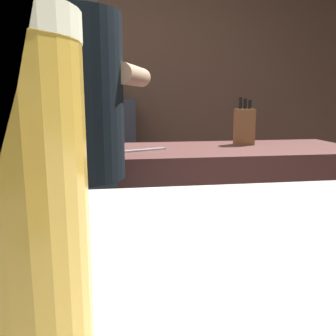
# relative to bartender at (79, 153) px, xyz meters

# --- Properties ---
(wall_back) EXTENTS (5.20, 0.10, 2.70)m
(wall_back) POSITION_rel_bartender_xyz_m (0.02, 2.06, 0.36)
(wall_back) COLOR brown
(wall_back) RESTS_ON ground
(prep_counter) EXTENTS (2.10, 0.60, 0.94)m
(prep_counter) POSITION_rel_bartender_xyz_m (0.37, 0.45, -0.52)
(prep_counter) COLOR brown
(prep_counter) RESTS_ON ground
(back_shelf) EXTENTS (0.77, 0.36, 1.19)m
(back_shelf) POSITION_rel_bartender_xyz_m (-0.06, 1.78, -0.39)
(back_shelf) COLOR #303742
(back_shelf) RESTS_ON ground
(bartender) EXTENTS (0.50, 0.55, 1.71)m
(bartender) POSITION_rel_bartender_xyz_m (0.00, 0.00, 0.00)
(bartender) COLOR #263240
(bartender) RESTS_ON ground
(knife_block) EXTENTS (0.10, 0.08, 0.26)m
(knife_block) POSITION_rel_bartender_xyz_m (0.86, 0.56, 0.05)
(knife_block) COLOR brown
(knife_block) RESTS_ON prep_counter
(mixing_bowl) EXTENTS (0.16, 0.16, 0.04)m
(mixing_bowl) POSITION_rel_bartender_xyz_m (-0.10, 0.48, -0.03)
(mixing_bowl) COLOR #CB4D36
(mixing_bowl) RESTS_ON prep_counter
(chefs_knife) EXTENTS (0.23, 0.12, 0.01)m
(chefs_knife) POSITION_rel_bartender_xyz_m (0.28, 0.40, -0.05)
(chefs_knife) COLOR silver
(chefs_knife) RESTS_ON prep_counter
(bottle_soy) EXTENTS (0.08, 0.08, 0.22)m
(bottle_soy) POSITION_rel_bartender_xyz_m (0.10, 1.83, 0.29)
(bottle_soy) COLOR #CCC57F
(bottle_soy) RESTS_ON back_shelf
(bottle_olive_oil) EXTENTS (0.07, 0.07, 0.22)m
(bottle_olive_oil) POSITION_rel_bartender_xyz_m (-0.25, 1.88, 0.29)
(bottle_olive_oil) COLOR #2B4F9E
(bottle_olive_oil) RESTS_ON back_shelf
(bottle_vinegar) EXTENTS (0.07, 0.07, 0.26)m
(bottle_vinegar) POSITION_rel_bartender_xyz_m (-0.03, 1.84, 0.30)
(bottle_vinegar) COLOR red
(bottle_vinegar) RESTS_ON back_shelf
(bottle_hot_sauce) EXTENTS (0.07, 0.07, 0.18)m
(bottle_hot_sauce) POSITION_rel_bartender_xyz_m (-0.11, 1.69, 0.27)
(bottle_hot_sauce) COLOR #CDD183
(bottle_hot_sauce) RESTS_ON back_shelf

